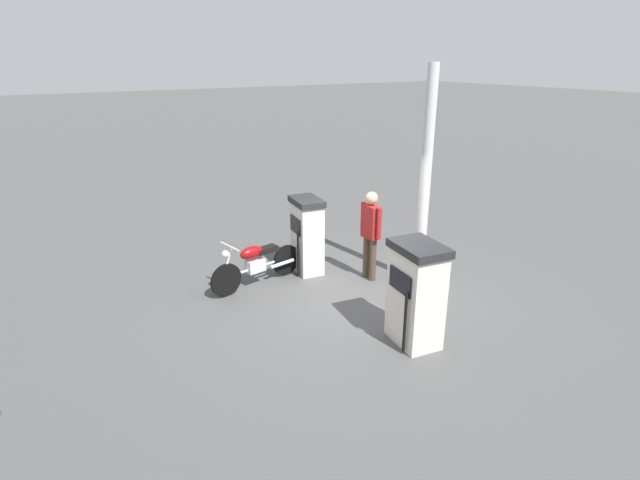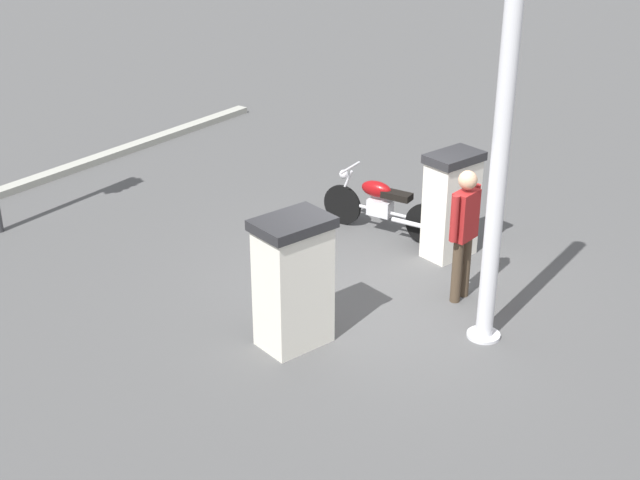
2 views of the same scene
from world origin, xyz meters
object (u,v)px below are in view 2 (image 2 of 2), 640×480
(fuel_pump_far, at_px, (293,282))
(canopy_support_pole, at_px, (497,186))
(fuel_pump_near, at_px, (451,204))
(attendant_person, at_px, (464,227))
(motorcycle_near_pump, at_px, (381,204))

(fuel_pump_far, relative_size, canopy_support_pole, 0.40)
(fuel_pump_near, relative_size, attendant_person, 0.87)
(motorcycle_near_pump, height_order, canopy_support_pole, canopy_support_pole)
(motorcycle_near_pump, relative_size, canopy_support_pole, 0.50)
(motorcycle_near_pump, distance_m, canopy_support_pole, 3.45)
(fuel_pump_far, bearing_deg, canopy_support_pole, -134.54)
(attendant_person, xyz_separation_m, canopy_support_pole, (-0.75, 0.59, 0.92))
(fuel_pump_near, height_order, attendant_person, attendant_person)
(motorcycle_near_pump, xyz_separation_m, canopy_support_pole, (-2.76, 1.47, 1.46))
(fuel_pump_far, distance_m, attendant_person, 2.37)
(fuel_pump_near, distance_m, canopy_support_pole, 2.50)
(fuel_pump_far, height_order, attendant_person, attendant_person)
(fuel_pump_far, distance_m, motorcycle_near_pump, 3.32)
(canopy_support_pole, bearing_deg, fuel_pump_near, -44.34)
(canopy_support_pole, bearing_deg, fuel_pump_far, 45.46)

